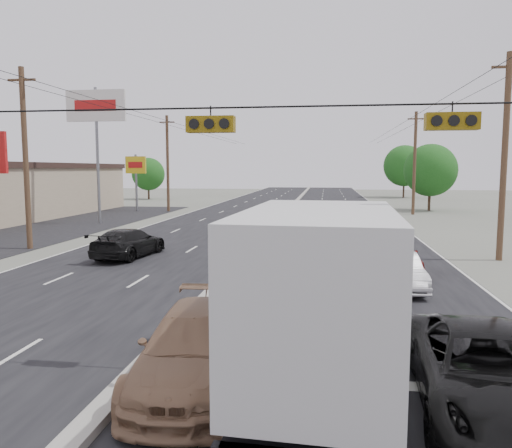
% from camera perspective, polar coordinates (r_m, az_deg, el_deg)
% --- Properties ---
extents(ground, '(200.00, 200.00, 0.00)m').
position_cam_1_polar(ground, '(12.29, -12.00, -15.27)').
color(ground, '#606356').
rests_on(ground, ground).
extents(road_surface, '(20.00, 160.00, 0.02)m').
position_cam_1_polar(road_surface, '(41.16, 2.41, 0.06)').
color(road_surface, black).
rests_on(road_surface, ground).
extents(center_median, '(0.50, 160.00, 0.20)m').
position_cam_1_polar(center_median, '(41.15, 2.41, 0.20)').
color(center_median, gray).
rests_on(center_median, ground).
extents(parking_lot, '(10.00, 42.00, 0.02)m').
position_cam_1_polar(parking_lot, '(41.68, -22.29, -0.33)').
color(parking_lot, black).
rests_on(parking_lot, ground).
extents(utility_pole_left_b, '(1.60, 0.30, 10.00)m').
position_cam_1_polar(utility_pole_left_b, '(30.56, -24.84, 6.90)').
color(utility_pole_left_b, '#422D1E').
rests_on(utility_pole_left_b, ground).
extents(utility_pole_left_c, '(1.60, 0.30, 10.00)m').
position_cam_1_polar(utility_pole_left_c, '(53.34, -10.06, 6.90)').
color(utility_pole_left_c, '#422D1E').
rests_on(utility_pole_left_c, ground).
extents(utility_pole_right_b, '(1.60, 0.30, 10.00)m').
position_cam_1_polar(utility_pole_right_b, '(27.09, 26.53, 6.97)').
color(utility_pole_right_b, '#422D1E').
rests_on(utility_pole_right_b, ground).
extents(utility_pole_right_c, '(1.60, 0.30, 10.00)m').
position_cam_1_polar(utility_pole_right_c, '(51.43, 17.67, 6.72)').
color(utility_pole_right_c, '#422D1E').
rests_on(utility_pole_right_c, ground).
extents(traffic_signals, '(25.00, 0.30, 0.54)m').
position_cam_1_polar(traffic_signals, '(11.07, -5.71, 11.47)').
color(traffic_signals, black).
rests_on(traffic_signals, ground).
extents(pole_sign_billboard, '(5.00, 0.25, 11.00)m').
position_cam_1_polar(pole_sign_billboard, '(43.13, -17.81, 11.85)').
color(pole_sign_billboard, slate).
rests_on(pole_sign_billboard, ground).
extents(pole_sign_far, '(2.20, 0.25, 6.00)m').
position_cam_1_polar(pole_sign_far, '(54.52, -13.57, 6.07)').
color(pole_sign_far, slate).
rests_on(pole_sign_far, ground).
extents(tree_left_far, '(4.80, 4.80, 6.12)m').
position_cam_1_polar(tree_left_far, '(75.35, -12.21, 5.60)').
color(tree_left_far, '#382619').
rests_on(tree_left_far, ground).
extents(tree_right_mid, '(5.60, 5.60, 7.14)m').
position_cam_1_polar(tree_right_mid, '(56.79, 19.30, 5.82)').
color(tree_right_mid, '#382619').
rests_on(tree_right_mid, ground).
extents(tree_right_far, '(6.40, 6.40, 8.16)m').
position_cam_1_polar(tree_right_far, '(81.60, 16.60, 6.40)').
color(tree_right_far, '#382619').
rests_on(tree_right_far, ground).
extents(box_truck, '(2.95, 7.53, 3.76)m').
position_cam_1_polar(box_truck, '(10.01, 7.42, -8.58)').
color(box_truck, black).
rests_on(box_truck, ground).
extents(tan_sedan, '(2.53, 5.51, 1.56)m').
position_cam_1_polar(tan_sedan, '(10.76, -6.67, -13.91)').
color(tan_sedan, '#8B674B').
rests_on(tan_sedan, ground).
extents(red_sedan, '(1.56, 3.83, 1.24)m').
position_cam_1_polar(red_sedan, '(16.51, 4.36, -7.27)').
color(red_sedan, '#A40A19').
rests_on(red_sedan, ground).
extents(black_suv, '(2.91, 5.75, 1.56)m').
position_cam_1_polar(black_suv, '(10.41, 25.10, -15.20)').
color(black_suv, black).
rests_on(black_suv, ground).
extents(queue_car_a, '(2.11, 4.33, 1.42)m').
position_cam_1_polar(queue_car_a, '(22.09, 1.23, -3.53)').
color(queue_car_a, black).
rests_on(queue_car_a, ground).
extents(queue_car_b, '(1.78, 4.19, 1.34)m').
position_cam_1_polar(queue_car_b, '(19.53, 15.88, -5.20)').
color(queue_car_b, silver).
rests_on(queue_car_b, ground).
extents(queue_car_c, '(2.66, 5.24, 1.42)m').
position_cam_1_polar(queue_car_c, '(26.62, 7.01, -1.89)').
color(queue_car_c, '#ADB0B5').
rests_on(queue_car_c, ground).
extents(queue_car_e, '(2.20, 4.45, 1.46)m').
position_cam_1_polar(queue_car_e, '(22.76, 15.52, -3.42)').
color(queue_car_e, maroon).
rests_on(queue_car_e, ground).
extents(oncoming_near, '(2.67, 5.28, 1.47)m').
position_cam_1_polar(oncoming_near, '(26.21, -14.33, -2.12)').
color(oncoming_near, black).
rests_on(oncoming_near, ground).
extents(oncoming_far, '(2.95, 5.37, 1.42)m').
position_cam_1_polar(oncoming_far, '(34.02, -1.15, -0.05)').
color(oncoming_far, '#B0B4B8').
rests_on(oncoming_far, ground).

